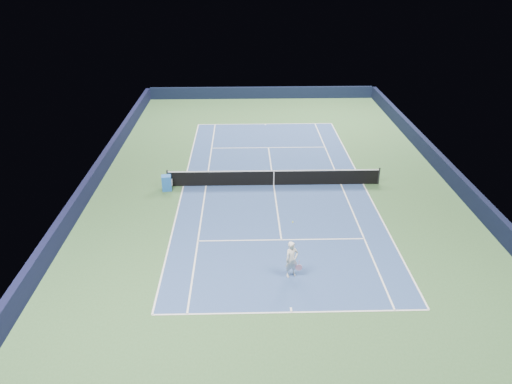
{
  "coord_description": "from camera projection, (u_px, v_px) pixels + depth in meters",
  "views": [
    {
      "loc": [
        -1.83,
        -27.46,
        12.86
      ],
      "look_at": [
        -1.16,
        -3.0,
        1.0
      ],
      "focal_mm": 35.0,
      "sensor_mm": 36.0,
      "label": 1
    }
  ],
  "objects": [
    {
      "name": "tennis_player",
      "position": [
        292.0,
        259.0,
        21.52
      ],
      "size": [
        0.84,
        1.35,
        2.17
      ],
      "color": "white",
      "rests_on": "ground"
    },
    {
      "name": "service_line_near",
      "position": [
        281.0,
        240.0,
        24.6
      ],
      "size": [
        8.23,
        0.08,
        0.0
      ],
      "primitive_type": "cube",
      "color": "white",
      "rests_on": "ground"
    },
    {
      "name": "baseline_near",
      "position": [
        292.0,
        312.0,
        19.66
      ],
      "size": [
        10.97,
        0.08,
        0.0
      ],
      "primitive_type": "cube",
      "color": "white",
      "rests_on": "ground"
    },
    {
      "name": "sideline_doubles_left",
      "position": [
        183.0,
        186.0,
        30.22
      ],
      "size": [
        0.08,
        23.77,
        0.0
      ],
      "primitive_type": "cube",
      "color": "white",
      "rests_on": "ground"
    },
    {
      "name": "baseline_far",
      "position": [
        265.0,
        124.0,
        41.04
      ],
      "size": [
        10.97,
        0.08,
        0.0
      ],
      "primitive_type": "cube",
      "color": "white",
      "rests_on": "ground"
    },
    {
      "name": "center_service_line",
      "position": [
        274.0,
        185.0,
        30.35
      ],
      "size": [
        0.08,
        12.8,
        0.0
      ],
      "primitive_type": "cube",
      "color": "white",
      "rests_on": "ground"
    },
    {
      "name": "sideline_singles_right",
      "position": [
        341.0,
        184.0,
        30.45
      ],
      "size": [
        0.08,
        23.77,
        0.0
      ],
      "primitive_type": "cube",
      "color": "white",
      "rests_on": "ground"
    },
    {
      "name": "center_mark_near",
      "position": [
        291.0,
        310.0,
        19.8
      ],
      "size": [
        0.08,
        0.3,
        0.0
      ],
      "primitive_type": "cube",
      "color": "white",
      "rests_on": "ground"
    },
    {
      "name": "sideline_singles_left",
      "position": [
        206.0,
        186.0,
        30.25
      ],
      "size": [
        0.08,
        23.77,
        0.0
      ],
      "primitive_type": "cube",
      "color": "white",
      "rests_on": "ground"
    },
    {
      "name": "tennis_net",
      "position": [
        274.0,
        178.0,
        30.14
      ],
      "size": [
        12.9,
        0.1,
        1.07
      ],
      "color": "black",
      "rests_on": "ground"
    },
    {
      "name": "wall_far",
      "position": [
        262.0,
        93.0,
        47.95
      ],
      "size": [
        22.0,
        0.35,
        1.1
      ],
      "primitive_type": "cube",
      "color": "black",
      "rests_on": "ground"
    },
    {
      "name": "ground",
      "position": [
        274.0,
        185.0,
        30.36
      ],
      "size": [
        40.0,
        40.0,
        0.0
      ],
      "primitive_type": "plane",
      "color": "#335830",
      "rests_on": "ground"
    },
    {
      "name": "wall_left",
      "position": [
        94.0,
        179.0,
        29.85
      ],
      "size": [
        0.35,
        40.0,
        1.1
      ],
      "primitive_type": "cube",
      "color": "black",
      "rests_on": "ground"
    },
    {
      "name": "service_line_far",
      "position": [
        268.0,
        148.0,
        36.11
      ],
      "size": [
        8.23,
        0.08,
        0.0
      ],
      "primitive_type": "cube",
      "color": "white",
      "rests_on": "ground"
    },
    {
      "name": "court_surface",
      "position": [
        274.0,
        185.0,
        30.35
      ],
      "size": [
        10.97,
        23.77,
        0.01
      ],
      "primitive_type": "cube",
      "color": "navy",
      "rests_on": "ground"
    },
    {
      "name": "wall_right",
      "position": [
        451.0,
        175.0,
        30.38
      ],
      "size": [
        0.35,
        40.0,
        1.1
      ],
      "primitive_type": "cube",
      "color": "black",
      "rests_on": "ground"
    },
    {
      "name": "center_mark_far",
      "position": [
        265.0,
        124.0,
        40.91
      ],
      "size": [
        0.08,
        0.3,
        0.0
      ],
      "primitive_type": "cube",
      "color": "white",
      "rests_on": "ground"
    },
    {
      "name": "sponsor_cube",
      "position": [
        167.0,
        183.0,
        29.54
      ],
      "size": [
        0.64,
        0.59,
        0.92
      ],
      "color": "blue",
      "rests_on": "ground"
    },
    {
      "name": "sideline_doubles_right",
      "position": [
        363.0,
        184.0,
        30.49
      ],
      "size": [
        0.08,
        23.77,
        0.0
      ],
      "primitive_type": "cube",
      "color": "white",
      "rests_on": "ground"
    }
  ]
}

